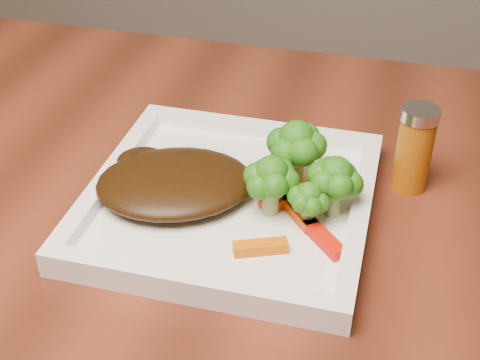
# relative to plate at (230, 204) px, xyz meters

# --- Properties ---
(plate) EXTENTS (0.27, 0.27, 0.01)m
(plate) POSITION_rel_plate_xyz_m (0.00, 0.00, 0.00)
(plate) COLOR white
(plate) RESTS_ON dining_table
(steak) EXTENTS (0.19, 0.17, 0.03)m
(steak) POSITION_rel_plate_xyz_m (-0.05, -0.01, 0.02)
(steak) COLOR #321C07
(steak) RESTS_ON plate
(broccoli_0) EXTENTS (0.08, 0.08, 0.07)m
(broccoli_0) POSITION_rel_plate_xyz_m (0.06, 0.04, 0.04)
(broccoli_0) COLOR #2D6D12
(broccoli_0) RESTS_ON plate
(broccoli_1) EXTENTS (0.06, 0.06, 0.06)m
(broccoli_1) POSITION_rel_plate_xyz_m (0.10, 0.00, 0.04)
(broccoli_1) COLOR #146510
(broccoli_1) RESTS_ON plate
(broccoli_2) EXTENTS (0.05, 0.05, 0.06)m
(broccoli_2) POSITION_rel_plate_xyz_m (0.08, -0.02, 0.04)
(broccoli_2) COLOR #337513
(broccoli_2) RESTS_ON plate
(broccoli_3) EXTENTS (0.06, 0.06, 0.06)m
(broccoli_3) POSITION_rel_plate_xyz_m (0.04, -0.01, 0.04)
(broccoli_3) COLOR #137617
(broccoli_3) RESTS_ON plate
(carrot_0) EXTENTS (0.05, 0.03, 0.01)m
(carrot_0) POSITION_rel_plate_xyz_m (0.05, -0.07, 0.01)
(carrot_0) COLOR #D15B03
(carrot_0) RESTS_ON plate
(carrot_1) EXTENTS (0.05, 0.05, 0.01)m
(carrot_1) POSITION_rel_plate_xyz_m (0.10, -0.04, 0.01)
(carrot_1) COLOR red
(carrot_1) RESTS_ON plate
(carrot_3) EXTENTS (0.06, 0.04, 0.01)m
(carrot_3) POSITION_rel_plate_xyz_m (0.10, 0.05, 0.01)
(carrot_3) COLOR #D55F03
(carrot_3) RESTS_ON plate
(carrot_4) EXTENTS (0.03, 0.05, 0.01)m
(carrot_4) POSITION_rel_plate_xyz_m (0.03, 0.06, 0.01)
(carrot_4) COLOR #F53903
(carrot_4) RESTS_ON plate
(carrot_5) EXTENTS (0.04, 0.05, 0.01)m
(carrot_5) POSITION_rel_plate_xyz_m (0.07, -0.01, 0.01)
(carrot_5) COLOR #CA3D03
(carrot_5) RESTS_ON plate
(carrot_6) EXTENTS (0.06, 0.06, 0.01)m
(carrot_6) POSITION_rel_plate_xyz_m (0.06, 0.01, 0.01)
(carrot_6) COLOR red
(carrot_6) RESTS_ON plate
(spice_shaker) EXTENTS (0.05, 0.05, 0.09)m
(spice_shaker) POSITION_rel_plate_xyz_m (0.17, 0.08, 0.04)
(spice_shaker) COLOR #A14F08
(spice_shaker) RESTS_ON dining_table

